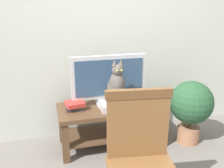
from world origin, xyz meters
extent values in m
cube|color=#B7BCB2|center=(0.00, 0.92, 1.40)|extent=(7.00, 0.12, 2.80)
cube|color=#513823|center=(-0.02, 0.50, 0.44)|extent=(1.14, 0.51, 0.04)
cube|color=#513823|center=(-0.54, 0.29, 0.21)|extent=(0.07, 0.07, 0.42)
cube|color=#513823|center=(0.50, 0.29, 0.21)|extent=(0.07, 0.07, 0.42)
cube|color=#513823|center=(-0.54, 0.70, 0.21)|extent=(0.07, 0.07, 0.42)
cube|color=#513823|center=(0.50, 0.70, 0.21)|extent=(0.07, 0.07, 0.42)
cube|color=#513823|center=(-0.02, 0.50, 0.15)|extent=(1.04, 0.43, 0.02)
cube|color=#B7B7BC|center=(-0.02, 0.57, 0.48)|extent=(0.28, 0.20, 0.03)
cube|color=#B7B7BC|center=(-0.02, 0.57, 0.52)|extent=(0.06, 0.04, 0.05)
cube|color=#B7B7BC|center=(-0.02, 0.57, 0.78)|extent=(0.81, 0.05, 0.47)
cube|color=navy|center=(-0.02, 0.54, 0.78)|extent=(0.74, 0.01, 0.39)
sphere|color=#2672F2|center=(0.37, 0.54, 0.56)|extent=(0.01, 0.01, 0.01)
cube|color=#BCBCC1|center=(0.02, 0.43, 0.50)|extent=(0.34, 0.24, 0.07)
cube|color=black|center=(0.02, 0.31, 0.50)|extent=(0.20, 0.01, 0.04)
ellipsoid|color=#514C47|center=(0.02, 0.43, 0.67)|extent=(0.18, 0.29, 0.26)
ellipsoid|color=#514C47|center=(0.02, 0.39, 0.75)|extent=(0.16, 0.19, 0.24)
sphere|color=#514C47|center=(0.02, 0.38, 0.90)|extent=(0.12, 0.12, 0.12)
cone|color=#514C47|center=(-0.01, 0.38, 0.97)|extent=(0.05, 0.05, 0.07)
cone|color=#514C47|center=(0.05, 0.38, 0.97)|extent=(0.05, 0.05, 0.07)
sphere|color=#B2C64C|center=(0.00, 0.32, 0.90)|extent=(0.02, 0.02, 0.02)
sphere|color=#B2C64C|center=(0.04, 0.32, 0.90)|extent=(0.02, 0.02, 0.02)
cylinder|color=#514C47|center=(0.07, 0.33, 0.56)|extent=(0.05, 0.24, 0.04)
cube|color=brown|center=(-0.10, -0.51, 0.75)|extent=(0.42, 0.09, 0.49)
cube|color=brown|center=(-0.10, -0.51, 0.97)|extent=(0.44, 0.10, 0.06)
cube|color=#2D2D33|center=(-0.41, 0.50, 0.49)|extent=(0.17, 0.13, 0.04)
cube|color=#B2332D|center=(-0.40, 0.51, 0.53)|extent=(0.21, 0.20, 0.04)
cylinder|color=#9E6B4C|center=(0.86, 0.33, 0.09)|extent=(0.25, 0.25, 0.18)
cylinder|color=#332319|center=(0.86, 0.33, 0.17)|extent=(0.23, 0.23, 0.02)
cylinder|color=#4C3823|center=(0.86, 0.33, 0.24)|extent=(0.04, 0.04, 0.11)
sphere|color=#234C2D|center=(0.86, 0.33, 0.48)|extent=(0.48, 0.48, 0.48)
camera|label=1|loc=(-0.67, -1.95, 1.52)|focal=40.53mm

